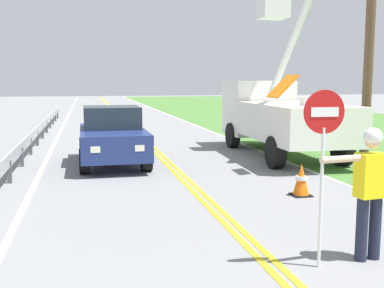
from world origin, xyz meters
name	(u,v)px	position (x,y,z in m)	size (l,w,h in m)	color
grass_verge_right	(369,130)	(11.60, 20.00, 0.00)	(16.00, 110.00, 0.01)	#477533
centerline_yellow_left	(138,136)	(-0.09, 20.00, 0.01)	(0.11, 110.00, 0.01)	yellow
centerline_yellow_right	(142,136)	(0.09, 20.00, 0.01)	(0.11, 110.00, 0.01)	yellow
edge_line_right	(217,134)	(3.60, 20.00, 0.01)	(0.12, 110.00, 0.01)	silver
edge_line_left	(57,138)	(-3.60, 20.00, 0.01)	(0.12, 110.00, 0.01)	silver
flagger_worker	(370,185)	(1.35, 4.46, 1.05)	(1.08, 0.28, 1.83)	#1E2338
stop_sign_paddle	(323,139)	(0.59, 4.37, 1.71)	(0.56, 0.04, 2.33)	silver
utility_bucket_truck	(277,112)	(3.90, 13.67, 1.41)	(2.81, 6.86, 5.35)	white
oncoming_sedan_nearest	(112,136)	(-1.62, 12.85, 0.83)	(1.94, 4.12, 1.70)	navy
utility_pole_near	(370,26)	(5.96, 11.70, 4.07)	(1.80, 0.28, 7.77)	brown
traffic_cone_lead	(301,180)	(2.09, 8.03, 0.34)	(0.40, 0.40, 0.70)	orange
guardrail_left_shoulder	(34,135)	(-4.20, 16.46, 0.52)	(0.10, 32.00, 0.71)	#9EA0A3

